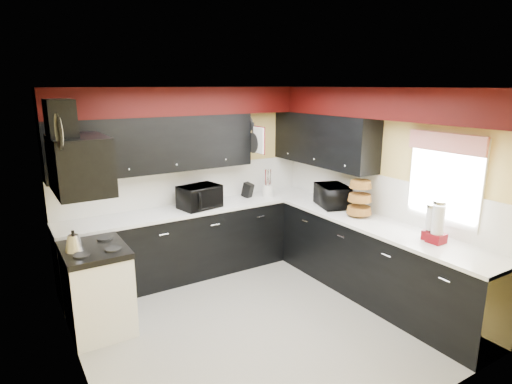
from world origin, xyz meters
TOP-DOWN VIEW (x-y plane):
  - ground at (0.00, 0.00)m, footprint 3.60×3.60m
  - wall_back at (0.00, 1.80)m, footprint 3.60×0.06m
  - wall_right at (1.80, 0.00)m, footprint 0.06×3.60m
  - wall_left at (-1.80, 0.00)m, footprint 0.06×3.60m
  - ceiling at (0.00, 0.00)m, footprint 3.60×3.60m
  - cab_back at (0.00, 1.50)m, footprint 3.60×0.60m
  - cab_right at (1.50, -0.30)m, footprint 0.60×3.00m
  - counter_back at (0.00, 1.50)m, footprint 3.62×0.64m
  - counter_right at (1.50, -0.30)m, footprint 0.64×3.02m
  - splash_back at (0.00, 1.79)m, footprint 3.60×0.02m
  - splash_right at (1.79, 0.00)m, footprint 0.02×3.60m
  - upper_back at (-0.50, 1.62)m, footprint 2.60×0.35m
  - upper_right at (1.62, 0.90)m, footprint 0.35×1.80m
  - soffit_back at (0.00, 1.62)m, footprint 3.60×0.36m
  - soffit_right at (1.62, -0.18)m, footprint 0.36×3.24m
  - stove at (-1.50, 0.75)m, footprint 0.60×0.75m
  - cooktop at (-1.50, 0.75)m, footprint 0.62×0.77m
  - hood at (-1.55, 0.75)m, footprint 0.50×0.78m
  - hood_duct at (-1.68, 0.75)m, footprint 0.24×0.40m
  - window at (1.79, -0.90)m, footprint 0.03×0.86m
  - valance at (1.73, -0.90)m, footprint 0.04×0.88m
  - pan_top at (0.82, 1.55)m, footprint 0.03×0.22m
  - pan_mid at (0.82, 1.42)m, footprint 0.03×0.28m
  - pan_low at (0.82, 1.68)m, footprint 0.03×0.24m
  - cut_board at (0.83, 1.30)m, footprint 0.03×0.26m
  - baskets at (1.52, 0.05)m, footprint 0.27×0.27m
  - clock at (-1.77, 0.25)m, footprint 0.03×0.30m
  - deco_plate at (1.77, -0.35)m, footprint 0.03×0.24m
  - toaster_oven at (0.00, 1.44)m, footprint 0.59×0.52m
  - microwave at (1.54, 0.56)m, footprint 0.50×0.61m
  - utensil_crock at (1.10, 1.46)m, footprint 0.17×0.17m
  - knife_block at (0.82, 1.57)m, footprint 0.14×0.16m
  - kettle at (-1.68, 0.75)m, footprint 0.24×0.24m
  - dispenser_a at (1.55, -0.95)m, footprint 0.15×0.15m
  - dispenser_b at (1.53, -1.04)m, footprint 0.16×0.16m

SIDE VIEW (x-z plane):
  - ground at x=0.00m, z-range 0.00..0.00m
  - stove at x=-1.50m, z-range 0.00..0.86m
  - cab_back at x=0.00m, z-range 0.00..0.90m
  - cab_right at x=1.50m, z-range 0.00..0.90m
  - cooktop at x=-1.50m, z-range 0.86..0.92m
  - counter_back at x=0.00m, z-range 0.90..0.94m
  - counter_right at x=1.50m, z-range 0.90..0.94m
  - kettle at x=-1.68m, z-range 0.92..1.09m
  - utensil_crock at x=1.10m, z-range 0.94..1.11m
  - knife_block at x=0.82m, z-range 0.94..1.15m
  - microwave at x=1.54m, z-range 0.94..1.23m
  - toaster_oven at x=0.00m, z-range 0.94..1.24m
  - dispenser_a at x=1.55m, z-range 0.94..1.28m
  - dispenser_b at x=1.53m, z-range 0.94..1.37m
  - baskets at x=1.52m, z-range 0.93..1.43m
  - splash_back at x=0.00m, z-range 0.94..1.44m
  - splash_right at x=1.79m, z-range 0.94..1.44m
  - wall_back at x=0.00m, z-range 0.00..2.50m
  - wall_right at x=1.80m, z-range 0.00..2.50m
  - wall_left at x=-1.80m, z-range 0.00..2.50m
  - window at x=1.79m, z-range 1.07..2.03m
  - pan_low at x=0.82m, z-range 1.51..1.93m
  - pan_mid at x=0.82m, z-range 1.52..1.98m
  - hood at x=-1.55m, z-range 1.50..2.06m
  - upper_back at x=-0.50m, z-range 1.45..2.15m
  - upper_right at x=1.62m, z-range 1.45..2.15m
  - cut_board at x=0.83m, z-range 1.62..1.98m
  - valance at x=1.73m, z-range 1.85..2.05m
  - pan_top at x=0.82m, z-range 1.80..2.20m
  - clock at x=-1.77m, z-range 2.00..2.30m
  - hood_duct at x=-1.68m, z-range 2.00..2.40m
  - deco_plate at x=1.77m, z-range 2.13..2.37m
  - soffit_back at x=0.00m, z-range 2.15..2.50m
  - soffit_right at x=1.62m, z-range 2.15..2.50m
  - ceiling at x=0.00m, z-range 2.47..2.53m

